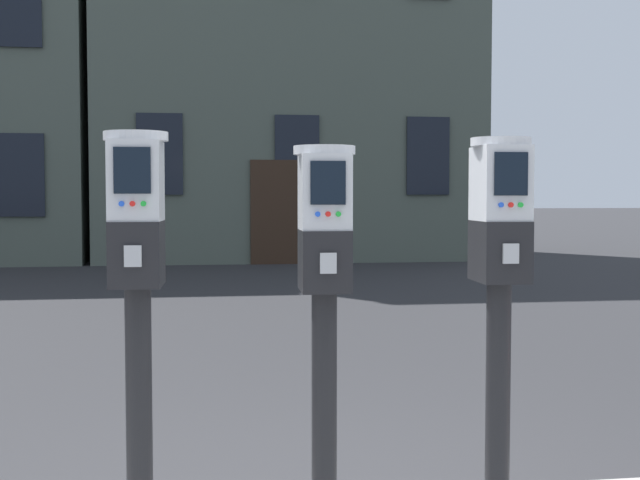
{
  "coord_description": "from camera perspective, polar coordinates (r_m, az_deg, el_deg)",
  "views": [
    {
      "loc": [
        -0.55,
        -3.27,
        1.4
      ],
      "look_at": [
        -0.09,
        -0.24,
        1.24
      ],
      "focal_mm": 47.68,
      "sensor_mm": 36.0,
      "label": 1
    }
  ],
  "objects": [
    {
      "name": "parking_meter_near_kerb",
      "position": [
        2.95,
        -12.16,
        -1.81
      ],
      "size": [
        0.23,
        0.26,
        1.47
      ],
      "rotation": [
        0.0,
        0.0,
        -1.62
      ],
      "color": "black",
      "rests_on": "sidewalk_slab"
    },
    {
      "name": "parking_meter_twin_adjacent",
      "position": [
        2.98,
        0.29,
        -2.24
      ],
      "size": [
        0.23,
        0.26,
        1.43
      ],
      "rotation": [
        0.0,
        0.0,
        -1.62
      ],
      "color": "black",
      "rests_on": "sidewalk_slab"
    },
    {
      "name": "parking_meter_end_of_row",
      "position": [
        3.14,
        11.95,
        -1.6
      ],
      "size": [
        0.23,
        0.26,
        1.47
      ],
      "rotation": [
        0.0,
        0.0,
        -1.62
      ],
      "color": "black",
      "rests_on": "sidewalk_slab"
    }
  ]
}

